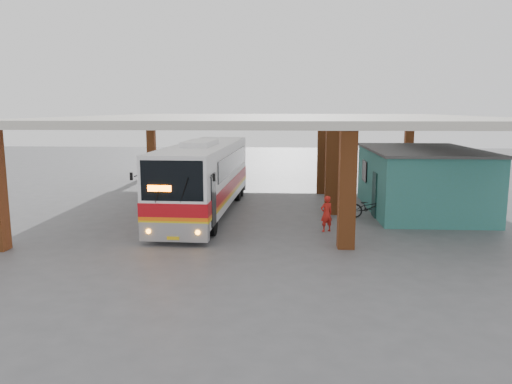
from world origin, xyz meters
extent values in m
plane|color=#515154|center=(0.00, 0.00, 0.00)|extent=(90.00, 90.00, 0.00)
cube|color=#974B21|center=(3.00, -3.00, 2.17)|extent=(0.60, 0.60, 4.35)
cube|color=#974B21|center=(3.00, 3.00, 2.17)|extent=(0.60, 0.60, 4.35)
cube|color=#974B21|center=(3.00, 9.00, 2.17)|extent=(0.60, 0.60, 4.35)
cube|color=#974B21|center=(-9.50, 17.00, 2.17)|extent=(0.60, 0.60, 4.35)
cube|color=#974B21|center=(10.00, 17.00, 2.17)|extent=(0.60, 0.60, 4.35)
cube|color=beige|center=(0.50, 6.50, 4.50)|extent=(21.00, 23.00, 0.30)
cube|color=teal|center=(7.50, 4.00, 1.50)|extent=(5.00, 8.00, 3.00)
cube|color=#4A4A4A|center=(7.50, 4.00, 3.05)|extent=(5.20, 8.20, 0.12)
cube|color=#133532|center=(4.98, 2.50, 1.05)|extent=(0.08, 0.95, 2.10)
cube|color=black|center=(4.98, 5.50, 1.80)|extent=(0.08, 1.20, 1.00)
cube|color=black|center=(4.95, 5.50, 1.80)|extent=(0.04, 1.30, 1.10)
cube|color=white|center=(-3.09, 2.80, 1.94)|extent=(2.98, 12.33, 2.86)
cube|color=white|center=(-3.13, 1.78, 3.47)|extent=(1.33, 3.10, 0.26)
cube|color=gray|center=(-3.30, -3.14, 0.56)|extent=(2.59, 0.50, 0.71)
cube|color=#AF0C14|center=(-3.09, 2.80, 1.38)|extent=(3.02, 12.34, 0.51)
cube|color=orange|center=(-3.09, 2.80, 1.06)|extent=(3.02, 12.34, 0.13)
cube|color=gold|center=(-3.09, 2.80, 0.94)|extent=(3.02, 12.34, 0.10)
cube|color=black|center=(-3.31, -3.28, 2.47)|extent=(2.30, 0.18, 1.48)
cube|color=black|center=(-4.35, 3.66, 2.45)|extent=(0.37, 9.19, 0.92)
cube|color=black|center=(-1.78, 3.57, 2.45)|extent=(0.37, 9.19, 0.92)
cube|color=#FF5905|center=(-3.77, -3.32, 2.20)|extent=(0.87, 0.08, 0.22)
sphere|color=orange|center=(-4.23, -3.32, 0.59)|extent=(0.18, 0.18, 0.18)
sphere|color=orange|center=(-2.39, -3.38, 0.59)|extent=(0.18, 0.18, 0.18)
cube|color=gold|center=(-3.31, -3.36, 0.36)|extent=(0.46, 0.05, 0.12)
cylinder|color=black|center=(-4.34, -1.44, 0.51)|extent=(0.36, 1.03, 1.02)
cylinder|color=black|center=(-2.15, -1.52, 0.51)|extent=(0.36, 1.03, 1.02)
cylinder|color=black|center=(-4.06, 6.41, 0.51)|extent=(0.36, 1.03, 1.02)
cylinder|color=black|center=(-1.87, 6.34, 0.51)|extent=(0.36, 1.03, 1.02)
cylinder|color=black|center=(-4.01, 7.74, 0.51)|extent=(0.36, 1.03, 1.02)
cylinder|color=black|center=(-1.82, 7.66, 0.51)|extent=(0.36, 1.03, 1.02)
imported|color=black|center=(4.70, 2.08, 0.52)|extent=(2.07, 0.99, 1.04)
imported|color=red|center=(2.49, -0.56, 0.75)|extent=(0.65, 0.57, 1.50)
cube|color=#B32013|center=(4.19, 6.30, 0.23)|extent=(0.50, 0.50, 0.06)
cube|color=#B32013|center=(4.37, 6.34, 0.50)|extent=(0.15, 0.42, 0.59)
cylinder|color=black|center=(4.07, 6.10, 0.10)|extent=(0.03, 0.03, 0.20)
cylinder|color=black|center=(4.40, 6.18, 0.10)|extent=(0.03, 0.03, 0.20)
cylinder|color=black|center=(3.99, 6.42, 0.10)|extent=(0.03, 0.03, 0.20)
cylinder|color=black|center=(4.32, 6.50, 0.10)|extent=(0.03, 0.03, 0.20)
camera|label=1|loc=(0.74, -20.86, 5.03)|focal=35.00mm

